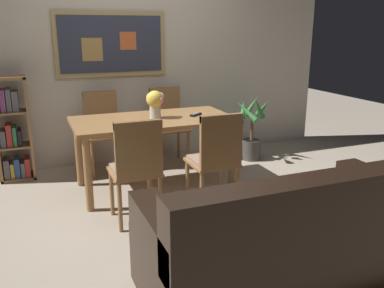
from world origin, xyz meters
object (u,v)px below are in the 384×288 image
at_px(flower_vase, 155,102).
at_px(tv_remote, 196,114).
at_px(dining_chair_near_left, 136,163).
at_px(dining_chair_near_right, 216,154).
at_px(dining_table, 154,128).
at_px(leather_couch, 289,243).
at_px(bookshelf, 12,132).
at_px(potted_palm, 252,133).
at_px(potted_ivy, 226,134).
at_px(dining_chair_far_left, 103,125).
at_px(dining_chair_far_right, 167,119).

height_order(flower_vase, tv_remote, flower_vase).
distance_m(dining_chair_near_left, tv_remote, 1.10).
bearing_deg(dining_chair_near_right, tv_remote, 81.38).
bearing_deg(tv_remote, dining_table, 175.67).
height_order(leather_couch, bookshelf, bookshelf).
distance_m(dining_chair_near_left, potted_palm, 2.14).
distance_m(potted_ivy, tv_remote, 1.32).
bearing_deg(tv_remote, dining_chair_near_right, -98.62).
bearing_deg(potted_ivy, leather_couch, -108.98).
relative_size(potted_ivy, tv_remote, 3.01).
xyz_separation_m(dining_chair_near_right, tv_remote, (0.11, 0.73, 0.21)).
bearing_deg(dining_chair_far_left, flower_vase, -60.29).
relative_size(dining_chair_far_right, tv_remote, 5.90).
bearing_deg(dining_chair_far_left, potted_ivy, 5.16).
relative_size(dining_table, dining_chair_near_left, 1.75).
distance_m(potted_palm, flower_vase, 1.54).
bearing_deg(potted_palm, leather_couch, -114.89).
xyz_separation_m(bookshelf, flower_vase, (1.36, -0.80, 0.37)).
bearing_deg(bookshelf, dining_chair_far_right, -2.12).
xyz_separation_m(leather_couch, bookshelf, (-1.61, 2.77, 0.21)).
distance_m(dining_chair_near_left, leather_couch, 1.40).
bearing_deg(leather_couch, bookshelf, 120.19).
relative_size(bookshelf, potted_palm, 1.38).
height_order(dining_chair_near_left, leather_couch, dining_chair_near_left).
xyz_separation_m(dining_chair_far_right, dining_chair_near_left, (-0.77, -1.49, 0.00)).
height_order(potted_palm, tv_remote, potted_palm).
relative_size(dining_table, potted_ivy, 3.43).
distance_m(dining_table, dining_chair_near_left, 0.84).
bearing_deg(dining_chair_far_left, bookshelf, 175.10).
bearing_deg(dining_chair_near_right, potted_ivy, 60.69).
bearing_deg(flower_vase, bookshelf, 149.49).
distance_m(dining_chair_far_left, dining_chair_near_right, 1.66).
relative_size(dining_chair_far_left, potted_ivy, 1.96).
height_order(dining_chair_near_left, bookshelf, bookshelf).
relative_size(dining_chair_far_right, potted_ivy, 1.96).
relative_size(dining_table, potted_palm, 1.95).
height_order(dining_table, leather_couch, leather_couch).
bearing_deg(dining_chair_near_left, dining_chair_far_left, 90.54).
bearing_deg(dining_table, dining_chair_far_left, 118.00).
distance_m(dining_chair_far_left, flower_vase, 0.90).
height_order(leather_couch, potted_ivy, leather_couch).
relative_size(leather_couch, bookshelf, 1.61).
height_order(potted_ivy, tv_remote, tv_remote).
height_order(bookshelf, flower_vase, bookshelf).
xyz_separation_m(dining_chair_near_right, dining_chair_near_left, (-0.70, 0.02, 0.00)).
bearing_deg(dining_chair_near_right, leather_couch, -92.59).
height_order(dining_table, dining_chair_far_right, dining_chair_far_right).
height_order(dining_table, flower_vase, flower_vase).
height_order(dining_chair_near_left, potted_palm, dining_chair_near_left).
bearing_deg(dining_chair_near_left, tv_remote, 41.09).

